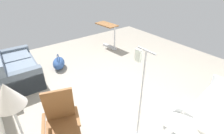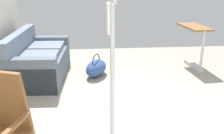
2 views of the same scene
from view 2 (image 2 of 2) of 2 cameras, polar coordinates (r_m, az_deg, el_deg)
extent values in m
plane|color=gray|center=(3.22, 11.73, -13.50)|extent=(7.11, 7.11, 0.00)
cube|color=slate|center=(4.70, -16.23, 0.41)|extent=(1.63, 0.92, 0.45)
cube|color=slate|center=(4.27, -17.17, 2.05)|extent=(0.70, 0.67, 0.10)
cube|color=slate|center=(4.96, -15.12, 4.76)|extent=(0.70, 0.67, 0.10)
cube|color=slate|center=(4.68, -20.86, 5.23)|extent=(1.61, 0.23, 0.40)
cube|color=slate|center=(4.04, -18.60, -2.07)|extent=(0.22, 0.86, 0.60)
cube|color=slate|center=(5.34, -14.59, 3.80)|extent=(0.22, 0.86, 0.60)
cube|color=brown|center=(2.36, -23.79, -7.27)|extent=(0.25, 0.45, 0.60)
cube|color=brown|center=(2.12, -22.00, -12.78)|extent=(0.38, 0.17, 0.03)
cube|color=#B2B5BA|center=(5.31, 18.53, 0.33)|extent=(0.61, 0.18, 0.08)
cylinder|color=black|center=(5.10, 19.88, -0.77)|extent=(0.07, 0.07, 0.06)
cylinder|color=black|center=(5.53, 17.25, 1.15)|extent=(0.07, 0.07, 0.06)
cylinder|color=#B2B5BA|center=(4.97, 20.46, 3.74)|extent=(0.05, 0.05, 0.74)
cube|color=brown|center=(5.22, 18.77, 8.91)|extent=(0.84, 0.48, 0.04)
ellipsoid|color=#2D4C84|center=(4.59, -3.73, -0.27)|extent=(0.64, 0.54, 0.30)
torus|color=navy|center=(4.55, -3.76, 1.26)|extent=(0.28, 0.16, 0.30)
cube|color=white|center=(1.31, -0.34, 11.33)|extent=(0.09, 0.04, 0.16)
camera|label=1|loc=(1.48, -105.17, 25.46)|focal=27.11mm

